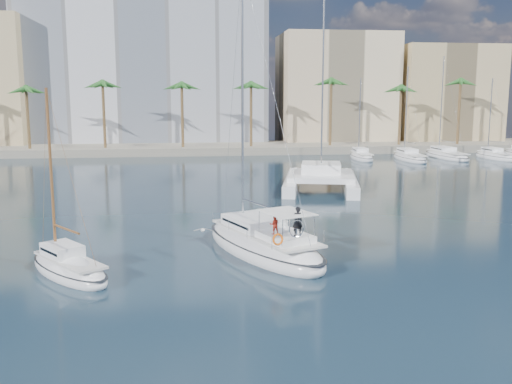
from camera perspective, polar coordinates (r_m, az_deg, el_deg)
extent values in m
plane|color=black|center=(34.43, 2.13, -5.70)|extent=(160.00, 160.00, 0.00)
cube|color=gray|center=(94.32, -3.82, 4.41)|extent=(120.00, 14.00, 1.20)
cube|color=silver|center=(106.10, -10.92, 12.08)|extent=(42.00, 16.00, 28.00)
cube|color=beige|center=(106.37, 7.93, 9.99)|extent=(20.00, 14.00, 20.00)
cube|color=tan|center=(111.36, 18.31, 9.07)|extent=(18.00, 12.00, 18.00)
cylinder|color=brown|center=(90.02, -3.71, 7.13)|extent=(0.44, 0.44, 10.50)
sphere|color=#245A21|center=(89.95, -3.74, 10.47)|extent=(3.60, 3.60, 3.60)
cylinder|color=brown|center=(98.11, 16.69, 6.95)|extent=(0.44, 0.44, 10.50)
sphere|color=#245A21|center=(98.04, 16.84, 10.02)|extent=(3.60, 3.60, 3.60)
ellipsoid|color=white|center=(33.47, 0.67, -5.51)|extent=(7.80, 12.16, 2.41)
ellipsoid|color=black|center=(33.38, 0.67, -4.94)|extent=(7.87, 12.27, 0.18)
cube|color=silver|center=(33.06, 0.86, -4.07)|extent=(5.72, 9.06, 0.12)
cube|color=white|center=(34.11, -0.26, -3.02)|extent=(3.74, 4.46, 0.60)
cube|color=black|center=(34.11, -0.26, -2.98)|extent=(3.59, 4.05, 0.14)
cylinder|color=#B7BABF|center=(34.47, -1.37, 9.38)|extent=(0.15, 0.15, 15.24)
cylinder|color=#B7BABF|center=(33.01, 0.58, -1.32)|extent=(1.87, 4.39, 0.11)
cube|color=white|center=(31.14, 2.93, -4.48)|extent=(3.14, 3.52, 0.36)
cube|color=white|center=(30.74, 3.06, -2.05)|extent=(3.14, 3.52, 0.04)
torus|color=silver|center=(30.07, 4.08, -3.69)|extent=(0.91, 0.41, 0.96)
torus|color=#E35A0B|center=(29.03, 2.20, -4.76)|extent=(0.66, 0.42, 0.64)
imported|color=black|center=(30.38, 4.15, -2.95)|extent=(0.65, 0.49, 1.60)
imported|color=maroon|center=(30.79, 1.85, -3.27)|extent=(0.53, 0.42, 1.07)
ellipsoid|color=white|center=(30.95, -18.18, -7.49)|extent=(5.86, 6.87, 1.63)
ellipsoid|color=black|center=(30.88, -18.21, -7.08)|extent=(5.92, 6.94, 0.18)
cube|color=silver|center=(30.66, -18.14, -6.44)|extent=(4.33, 5.11, 0.12)
cube|color=white|center=(31.27, -18.80, -5.49)|extent=(2.52, 2.69, 0.60)
cube|color=black|center=(31.27, -18.81, -5.45)|extent=(2.38, 2.49, 0.14)
cylinder|color=brown|center=(31.24, -19.81, 1.90)|extent=(0.15, 0.15, 8.57)
cylinder|color=brown|center=(30.46, -18.45, -3.54)|extent=(1.75, 2.32, 0.11)
cube|color=white|center=(57.39, 3.65, 1.03)|extent=(4.40, 13.69, 1.10)
cube|color=white|center=(57.40, 9.34, 0.92)|extent=(4.40, 13.69, 1.10)
cube|color=white|center=(56.54, 6.51, 1.62)|extent=(7.90, 8.85, 0.50)
cube|color=white|center=(57.13, 6.53, 2.41)|extent=(4.66, 4.91, 1.00)
cube|color=black|center=(57.12, 6.53, 2.46)|extent=(4.55, 4.38, 0.18)
cylinder|color=#B7BABF|center=(58.78, 6.69, 11.11)|extent=(0.18, 0.18, 18.39)
ellipsoid|color=silver|center=(36.45, -5.34, -3.81)|extent=(0.24, 0.45, 0.22)
sphere|color=silver|center=(36.65, -5.35, -3.70)|extent=(0.12, 0.12, 0.12)
cube|color=gray|center=(36.44, -5.85, -3.77)|extent=(0.52, 0.19, 0.12)
cube|color=gray|center=(36.45, -4.84, -3.75)|extent=(0.52, 0.19, 0.12)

